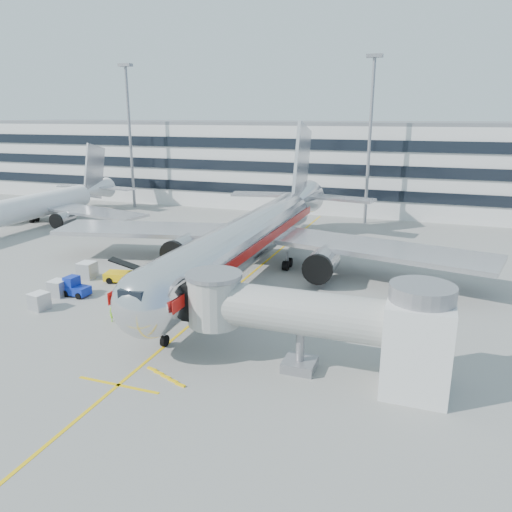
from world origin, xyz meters
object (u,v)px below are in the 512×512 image
(cargo_container_left, at_px, (58,288))
(cargo_container_right, at_px, (87,270))
(cargo_container_front, at_px, (39,301))
(belt_loader, at_px, (129,276))
(main_jet, at_px, (254,235))
(baggage_tug, at_px, (75,287))
(ramp_worker, at_px, (113,312))

(cargo_container_left, xyz_separation_m, cargo_container_right, (-0.86, 5.47, 0.09))
(cargo_container_right, distance_m, cargo_container_front, 8.98)
(belt_loader, xyz_separation_m, cargo_container_left, (-4.11, -5.81, 0.07))
(main_jet, bearing_deg, cargo_container_right, -152.95)
(main_jet, relative_size, cargo_container_left, 32.53)
(baggage_tug, bearing_deg, cargo_container_left, -156.61)
(main_jet, height_order, ramp_worker, main_jet)
(cargo_container_front, bearing_deg, main_jet, 49.89)
(belt_loader, bearing_deg, ramp_worker, -63.85)
(belt_loader, relative_size, cargo_container_right, 3.09)
(cargo_container_left, xyz_separation_m, ramp_worker, (8.65, -3.43, 0.05))
(belt_loader, height_order, cargo_container_right, belt_loader)
(baggage_tug, relative_size, cargo_container_right, 1.48)
(main_jet, height_order, cargo_container_front, main_jet)
(cargo_container_right, relative_size, ramp_worker, 1.05)
(cargo_container_right, xyz_separation_m, ramp_worker, (9.51, -8.90, -0.05))
(belt_loader, distance_m, cargo_container_right, 4.99)
(cargo_container_left, relative_size, ramp_worker, 0.94)
(belt_loader, bearing_deg, cargo_container_front, -109.92)
(main_jet, xyz_separation_m, ramp_worker, (-6.43, -17.04, -3.40))
(cargo_container_left, relative_size, cargo_container_front, 0.93)
(ramp_worker, bearing_deg, main_jet, 39.76)
(baggage_tug, distance_m, ramp_worker, 8.25)
(main_jet, relative_size, belt_loader, 9.38)
(cargo_container_left, xyz_separation_m, cargo_container_front, (0.79, -3.36, -0.01))
(baggage_tug, distance_m, cargo_container_front, 4.05)
(cargo_container_left, relative_size, cargo_container_right, 0.89)
(main_jet, xyz_separation_m, cargo_container_left, (-15.08, -13.61, -3.45))
(main_jet, distance_m, cargo_container_front, 22.45)
(cargo_container_right, xyz_separation_m, cargo_container_front, (1.65, -8.82, -0.11))
(cargo_container_front, bearing_deg, belt_loader, 70.08)
(main_jet, xyz_separation_m, baggage_tug, (-13.61, -12.97, -3.42))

